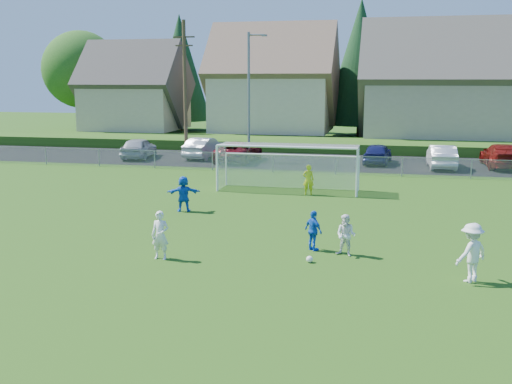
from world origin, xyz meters
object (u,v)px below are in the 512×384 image
soccer_ball (310,259)px  car_b (204,148)px  player_blue_a (313,231)px  car_f (442,156)px  goalkeeper (308,180)px  car_a (139,148)px  player_white_a (160,235)px  player_blue_b (184,194)px  car_c (238,151)px  player_white_b (346,235)px  car_g (502,156)px  player_white_c (471,253)px  car_e (378,153)px  soccer_goal (289,160)px

soccer_ball → car_b: 26.53m
player_blue_a → car_f: car_f is taller
goalkeeper → car_a: goalkeeper is taller
goalkeeper → car_f: bearing=-131.3°
player_white_a → player_blue_b: (-1.66, 7.05, -0.00)m
car_c → car_f: car_f is taller
player_white_b → player_blue_a: 1.21m
car_f → car_g: (3.96, 1.06, 0.03)m
player_white_c → goalkeeper: bearing=-105.2°
car_e → car_b: bearing=4.0°
player_white_a → car_f: (10.73, 23.31, -0.04)m
soccer_ball → car_g: (9.83, 23.70, 0.69)m
car_a → car_c: car_a is taller
player_blue_b → car_a: bearing=-79.0°
car_e → car_f: 4.36m
player_white_c → soccer_ball: bearing=-52.4°
car_g → soccer_goal: bearing=41.2°
soccer_ball → car_e: (1.66, 23.80, 0.61)m
player_blue_b → car_a: 19.01m
soccer_ball → goalkeeper: size_ratio=0.14×
soccer_ball → player_white_b: size_ratio=0.15×
car_b → car_e: (12.75, -0.28, -0.05)m
player_white_c → car_e: (-3.19, 24.63, -0.16)m
car_f → soccer_goal: (-8.62, -10.17, 0.85)m
player_blue_a → car_c: size_ratio=0.27×
player_white_b → player_white_a: bearing=-146.2°
goalkeeper → car_f: 13.43m
player_white_c → car_b: 29.58m
soccer_ball → car_e: bearing=86.0°
player_white_b → player_blue_b: 9.32m
player_blue_b → car_g: bearing=-151.7°
player_white_c → goalkeeper: 13.86m
soccer_ball → car_c: car_c is taller
player_white_b → car_c: bearing=131.0°
goalkeeper → player_white_a: bearing=67.0°
soccer_goal → player_blue_a: bearing=-76.3°
player_white_a → soccer_ball: bearing=6.9°
player_white_c → car_e: player_white_c is taller
player_white_a → goalkeeper: 12.56m
soccer_ball → car_f: car_f is taller
player_white_b → car_a: 27.71m
goalkeeper → car_e: goalkeeper is taller
player_white_c → soccer_goal: (-7.61, 13.29, 0.74)m
soccer_ball → player_blue_b: (-6.52, 6.39, 0.70)m
player_white_b → player_blue_b: bearing=162.9°
player_white_c → player_blue_a: (-4.91, 2.24, -0.18)m
goalkeeper → car_f: goalkeeper is taller
player_white_b → car_e: bearing=106.7°
player_white_a → player_white_c: bearing=-1.9°
player_white_c → car_e: size_ratio=0.42×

